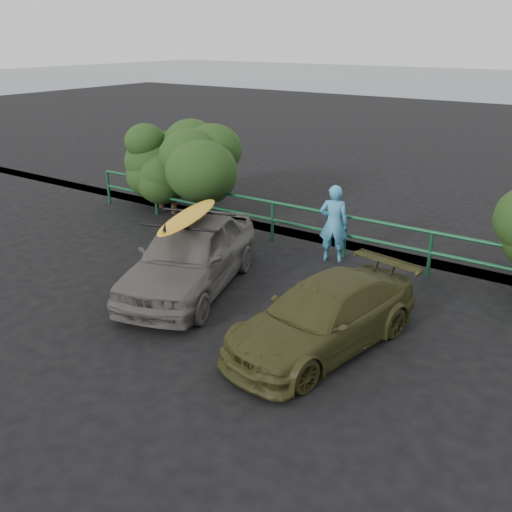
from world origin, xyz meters
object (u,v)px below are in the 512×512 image
Objects in this scene: surfboard at (188,216)px; man at (334,223)px; sedan at (190,255)px; guardrail at (307,228)px; olive_vehicle at (323,316)px.

man is at bearing 43.75° from surfboard.
guardrail is at bearing 59.22° from sedan.
guardrail is 5.45× the size of surfboard.
sedan is 1.66× the size of surfboard.
man reaches higher than guardrail.
sedan is (-0.77, -3.37, 0.21)m from guardrail.
man is 3.51m from surfboard.
sedan is at bearing 0.00° from surfboard.
man is at bearing 43.75° from sedan.
guardrail is at bearing 59.22° from surfboard.
olive_vehicle is at bearing -26.85° from sedan.
guardrail is 3.28× the size of sedan.
man is 0.69× the size of surfboard.
man is (0.87, -0.34, 0.37)m from guardrail.
sedan is 0.82m from surfboard.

